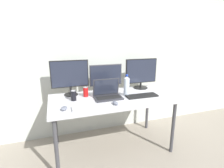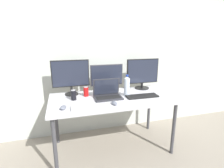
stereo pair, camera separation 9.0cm
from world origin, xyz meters
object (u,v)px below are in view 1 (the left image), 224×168
at_px(soda_can_near_keyboard, 74,96).
at_px(work_desk, 112,102).
at_px(monitor_center, 106,77).
at_px(monitor_right, 141,73).
at_px(water_bottle, 127,86).
at_px(mouse_by_laptop, 115,103).
at_px(monitor_left, 70,76).
at_px(mouse_by_keyboard, 64,108).
at_px(keyboard_main, 90,107).
at_px(laptop_silver, 107,93).
at_px(keyboard_aux, 142,96).
at_px(soda_can_by_laptop, 86,92).

bearing_deg(soda_can_near_keyboard, work_desk, -5.52).
height_order(monitor_center, monitor_right, monitor_right).
relative_size(water_bottle, soda_can_near_keyboard, 2.25).
relative_size(monitor_right, mouse_by_laptop, 4.54).
distance_m(monitor_left, monitor_center, 0.50).
height_order(monitor_left, mouse_by_keyboard, monitor_left).
relative_size(monitor_right, soda_can_near_keyboard, 3.95).
bearing_deg(monitor_right, mouse_by_laptop, -139.04).
height_order(work_desk, monitor_left, monitor_left).
relative_size(monitor_left, soda_can_near_keyboard, 3.88).
height_order(work_desk, keyboard_main, keyboard_main).
bearing_deg(monitor_right, water_bottle, -143.22).
xyz_separation_m(laptop_silver, keyboard_main, (-0.28, -0.27, -0.05)).
bearing_deg(mouse_by_laptop, keyboard_main, 177.33).
bearing_deg(monitor_center, keyboard_aux, -45.11).
height_order(work_desk, soda_can_by_laptop, soda_can_by_laptop).
bearing_deg(monitor_left, keyboard_aux, -22.12).
xyz_separation_m(monitor_right, mouse_by_laptop, (-0.59, -0.52, -0.22)).
bearing_deg(work_desk, laptop_silver, 168.53).
height_order(laptop_silver, mouse_by_laptop, laptop_silver).
distance_m(monitor_right, keyboard_aux, 0.46).
relative_size(keyboard_aux, soda_can_near_keyboard, 3.31).
xyz_separation_m(work_desk, monitor_center, (0.01, 0.29, 0.27)).
xyz_separation_m(monitor_left, keyboard_aux, (0.88, -0.36, -0.25)).
bearing_deg(mouse_by_laptop, mouse_by_keyboard, 171.98).
distance_m(monitor_left, monitor_right, 1.04).
xyz_separation_m(monitor_center, mouse_by_laptop, (-0.05, -0.53, -0.19)).
distance_m(keyboard_main, soda_can_near_keyboard, 0.34).
relative_size(water_bottle, soda_can_by_laptop, 2.25).
height_order(mouse_by_laptop, soda_can_by_laptop, soda_can_by_laptop).
distance_m(work_desk, soda_can_by_laptop, 0.37).
relative_size(monitor_right, soda_can_by_laptop, 3.95).
xyz_separation_m(monitor_right, keyboard_main, (-0.89, -0.53, -0.23)).
bearing_deg(monitor_right, monitor_left, -179.80).
bearing_deg(work_desk, keyboard_aux, -12.61).
bearing_deg(laptop_silver, work_desk, -11.47).
bearing_deg(mouse_by_laptop, monitor_left, 126.10).
xyz_separation_m(laptop_silver, mouse_by_keyboard, (-0.55, -0.23, -0.04)).
bearing_deg(mouse_by_laptop, monitor_center, 79.61).
bearing_deg(mouse_by_keyboard, work_desk, 37.25).
bearing_deg(mouse_by_keyboard, keyboard_aux, 25.30).
bearing_deg(mouse_by_laptop, work_desk, 75.06).
distance_m(monitor_center, soda_can_by_laptop, 0.38).
height_order(keyboard_main, soda_can_near_keyboard, soda_can_near_keyboard).
bearing_deg(keyboard_main, monitor_left, 106.76).
height_order(monitor_center, keyboard_main, monitor_center).
bearing_deg(monitor_center, monitor_left, -177.32).
bearing_deg(soda_can_near_keyboard, water_bottle, -2.47).
relative_size(monitor_left, soda_can_by_laptop, 3.88).
relative_size(monitor_center, laptop_silver, 1.33).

